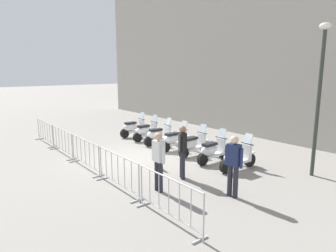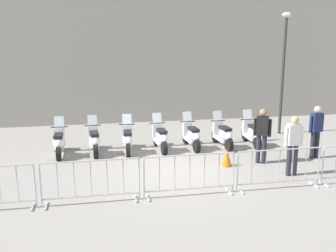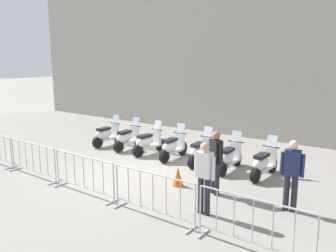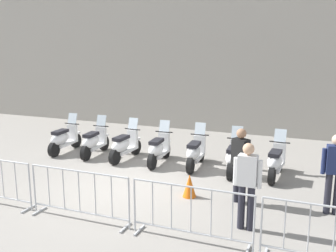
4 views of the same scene
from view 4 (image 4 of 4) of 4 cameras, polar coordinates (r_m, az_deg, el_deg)
The scene contains 15 objects.
ground_plane at distance 9.85m, azimuth -6.40°, elevation -9.10°, with size 120.00×120.00×0.00m, color gray.
motorcycle_0 at distance 13.24m, azimuth -15.22°, elevation -1.89°, with size 0.56×1.72×1.24m.
motorcycle_1 at distance 12.63m, azimuth -10.93°, elevation -2.35°, with size 0.56×1.72×1.24m.
motorcycle_2 at distance 12.03m, azimuth -6.51°, elevation -2.93°, with size 0.56×1.73×1.24m.
motorcycle_3 at distance 11.55m, azimuth -1.42°, elevation -3.47°, with size 0.56×1.72×1.24m.
motorcycle_4 at distance 11.22m, azimuth 4.07°, elevation -3.97°, with size 0.56×1.72×1.24m.
motorcycle_5 at distance 10.86m, azimuth 9.70°, elevation -4.66°, with size 0.56×1.72×1.24m.
motorcycle_6 at distance 10.73m, azimuth 15.69°, elevation -5.14°, with size 0.56×1.73×1.24m.
barrier_segment_2 at distance 8.12m, azimuth -13.02°, elevation -10.03°, with size 2.30×0.48×1.07m.
barrier_segment_3 at distance 7.12m, azimuth 3.41°, elevation -12.94°, with size 2.30×0.48×1.07m.
barrier_segment_4 at distance 6.85m, azimuth 23.39°, elevation -15.04°, with size 2.30×0.48×1.07m.
officer_near_row_end at distance 8.76m, azimuth 23.48°, elevation -5.96°, with size 0.55×0.26×1.73m.
officer_mid_plaza at distance 7.54m, azimuth 11.65°, elevation -8.03°, with size 0.55×0.24×1.73m.
officer_by_barriers at distance 8.74m, azimuth 10.67°, elevation -5.18°, with size 0.48×0.38×1.73m.
traffic_cone at distance 9.17m, azimuth 3.20°, elevation -8.83°, with size 0.32×0.32×0.55m, color orange.
Camera 4 is at (4.21, -8.18, 3.52)m, focal length 41.10 mm.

